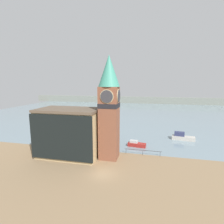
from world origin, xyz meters
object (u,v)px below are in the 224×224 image
(clock_tower, at_px, (109,105))
(boat_near, at_px, (136,144))
(mooring_bollard_near, at_px, (115,159))
(pier_building, at_px, (69,132))
(boat_far, at_px, (182,137))

(clock_tower, relative_size, boat_near, 4.63)
(boat_near, height_order, mooring_bollard_near, boat_near)
(pier_building, distance_m, boat_far, 30.96)
(boat_near, xyz_separation_m, mooring_bollard_near, (-3.41, -9.29, -0.14))
(clock_tower, relative_size, pier_building, 1.61)
(pier_building, relative_size, boat_far, 2.12)
(boat_far, distance_m, mooring_bollard_near, 23.17)
(clock_tower, distance_m, boat_far, 25.49)
(clock_tower, xyz_separation_m, mooring_bollard_near, (1.63, -1.45, -10.77))
(boat_far, bearing_deg, boat_near, -138.67)
(pier_building, distance_m, mooring_bollard_near, 11.34)
(clock_tower, distance_m, mooring_bollard_near, 10.99)
(pier_building, bearing_deg, boat_near, 32.40)
(pier_building, bearing_deg, mooring_bollard_near, -3.33)
(pier_building, distance_m, boat_near, 16.86)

